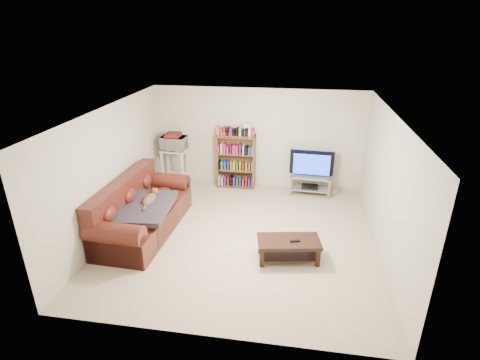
% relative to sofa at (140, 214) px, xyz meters
% --- Properties ---
extents(floor, '(5.00, 5.00, 0.00)m').
position_rel_sofa_xyz_m(floor, '(1.99, 0.07, -0.36)').
color(floor, beige).
rests_on(floor, ground).
extents(ceiling, '(5.00, 5.00, 0.00)m').
position_rel_sofa_xyz_m(ceiling, '(1.99, 0.07, 2.04)').
color(ceiling, white).
rests_on(ceiling, ground).
extents(wall_back, '(5.00, 0.00, 5.00)m').
position_rel_sofa_xyz_m(wall_back, '(1.99, 2.57, 0.84)').
color(wall_back, beige).
rests_on(wall_back, ground).
extents(wall_front, '(5.00, 0.00, 5.00)m').
position_rel_sofa_xyz_m(wall_front, '(1.99, -2.43, 0.84)').
color(wall_front, beige).
rests_on(wall_front, ground).
extents(wall_left, '(0.00, 5.00, 5.00)m').
position_rel_sofa_xyz_m(wall_left, '(-0.51, 0.07, 0.84)').
color(wall_left, beige).
rests_on(wall_left, ground).
extents(wall_right, '(0.00, 5.00, 5.00)m').
position_rel_sofa_xyz_m(wall_right, '(4.49, 0.07, 0.84)').
color(wall_right, beige).
rests_on(wall_right, ground).
extents(sofa, '(1.16, 2.50, 1.05)m').
position_rel_sofa_xyz_m(sofa, '(0.00, 0.00, 0.00)').
color(sofa, '#4C1B13').
rests_on(sofa, floor).
extents(blanket, '(1.00, 1.27, 0.20)m').
position_rel_sofa_xyz_m(blanket, '(0.19, -0.18, 0.24)').
color(blanket, '#2E2B36').
rests_on(blanket, sofa).
extents(cat, '(0.30, 0.68, 0.20)m').
position_rel_sofa_xyz_m(cat, '(0.20, 0.05, 0.30)').
color(cat, brown).
rests_on(cat, sofa).
extents(coffee_table, '(1.13, 0.70, 0.38)m').
position_rel_sofa_xyz_m(coffee_table, '(2.89, -0.53, -0.09)').
color(coffee_table, black).
rests_on(coffee_table, floor).
extents(remote, '(0.18, 0.10, 0.02)m').
position_rel_sofa_xyz_m(remote, '(2.99, -0.56, 0.04)').
color(remote, black).
rests_on(remote, coffee_table).
extents(tv_stand, '(0.96, 0.47, 0.47)m').
position_rel_sofa_xyz_m(tv_stand, '(3.28, 2.21, -0.04)').
color(tv_stand, '#999EA3').
rests_on(tv_stand, floor).
extents(television, '(1.02, 0.18, 0.58)m').
position_rel_sofa_xyz_m(television, '(3.28, 2.21, 0.40)').
color(television, black).
rests_on(television, tv_stand).
extents(dvd_player, '(0.39, 0.28, 0.06)m').
position_rel_sofa_xyz_m(dvd_player, '(3.28, 2.21, -0.17)').
color(dvd_player, black).
rests_on(dvd_player, tv_stand).
extents(bookshelf, '(0.93, 0.29, 1.34)m').
position_rel_sofa_xyz_m(bookshelf, '(1.49, 2.37, 0.33)').
color(bookshelf, brown).
rests_on(bookshelf, floor).
extents(shelf_clutter, '(0.68, 0.21, 0.28)m').
position_rel_sofa_xyz_m(shelf_clutter, '(1.59, 2.38, 1.08)').
color(shelf_clutter, silver).
rests_on(shelf_clutter, bookshelf).
extents(microwave_stand, '(0.62, 0.47, 0.95)m').
position_rel_sofa_xyz_m(microwave_stand, '(0.00, 2.19, 0.25)').
color(microwave_stand, silver).
rests_on(microwave_stand, floor).
extents(microwave, '(0.61, 0.43, 0.32)m').
position_rel_sofa_xyz_m(microwave, '(0.00, 2.19, 0.75)').
color(microwave, silver).
rests_on(microwave, microwave_stand).
extents(game_boxes, '(0.36, 0.32, 0.05)m').
position_rel_sofa_xyz_m(game_boxes, '(0.00, 2.19, 0.94)').
color(game_boxes, maroon).
rests_on(game_boxes, microwave).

